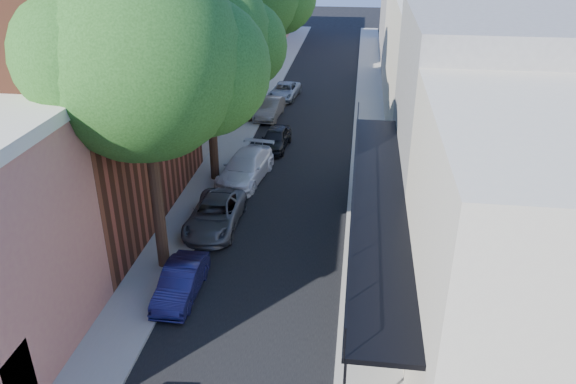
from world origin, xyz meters
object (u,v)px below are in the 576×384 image
(oak_mid, at_px, (216,39))
(parked_car_d, at_px, (246,167))
(parked_car_c, at_px, (215,215))
(parked_car_f, at_px, (270,108))
(oak_near, at_px, (157,62))
(parked_car_b, at_px, (181,282))
(parked_car_e, at_px, (275,139))
(parked_car_g, at_px, (284,91))

(oak_mid, xyz_separation_m, parked_car_d, (1.16, -0.03, -6.35))
(parked_car_c, height_order, parked_car_f, parked_car_f)
(oak_near, bearing_deg, parked_car_d, 82.04)
(oak_mid, bearing_deg, parked_car_b, -85.27)
(parked_car_e, bearing_deg, oak_near, -95.32)
(oak_near, xyz_separation_m, parked_car_d, (1.11, 7.94, -7.18))
(oak_near, distance_m, parked_car_f, 19.33)
(parked_car_f, bearing_deg, parked_car_g, 88.81)
(parked_car_g, bearing_deg, parked_car_e, -79.21)
(oak_near, relative_size, parked_car_f, 2.94)
(parked_car_e, relative_size, parked_car_f, 0.92)
(oak_mid, bearing_deg, oak_near, -89.63)
(oak_near, distance_m, parked_car_e, 14.55)
(oak_near, distance_m, parked_car_b, 7.59)
(parked_car_c, distance_m, parked_car_e, 9.53)
(parked_car_e, xyz_separation_m, parked_car_g, (-0.83, 9.96, -0.05))
(oak_mid, xyz_separation_m, parked_car_b, (0.82, -9.89, -6.48))
(oak_mid, height_order, parked_car_f, oak_mid)
(parked_car_b, xyz_separation_m, parked_car_f, (0.00, 19.83, 0.07))
(oak_mid, xyz_separation_m, parked_car_f, (0.82, 9.94, -6.42))
(parked_car_e, relative_size, parked_car_g, 0.89)
(parked_car_e, distance_m, parked_car_g, 9.99)
(oak_near, height_order, parked_car_e, oak_near)
(parked_car_c, bearing_deg, oak_mid, 99.04)
(parked_car_c, distance_m, parked_car_g, 19.42)
(parked_car_c, xyz_separation_m, parked_car_g, (0.37, 19.42, -0.07))
(oak_near, xyz_separation_m, parked_car_g, (1.13, 22.40, -7.32))
(parked_car_f, bearing_deg, oak_mid, -91.24)
(parked_car_g, bearing_deg, oak_near, -86.90)
(parked_car_c, bearing_deg, parked_car_f, 89.71)
(oak_near, bearing_deg, parked_car_g, 87.10)
(oak_mid, distance_m, parked_car_d, 6.46)
(oak_near, height_order, parked_car_f, oak_near)
(parked_car_d, xyz_separation_m, parked_car_g, (0.02, 14.46, -0.15))
(parked_car_c, bearing_deg, parked_car_e, 82.48)
(oak_near, height_order, parked_car_g, oak_near)
(oak_mid, xyz_separation_m, parked_car_g, (1.18, 14.43, -6.50))
(oak_mid, xyz_separation_m, parked_car_c, (0.82, -4.98, -6.43))
(parked_car_e, bearing_deg, oak_mid, -110.61)
(parked_car_d, relative_size, parked_car_e, 1.36)
(parked_car_e, bearing_deg, parked_car_b, -91.12)
(oak_near, relative_size, parked_car_g, 2.86)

